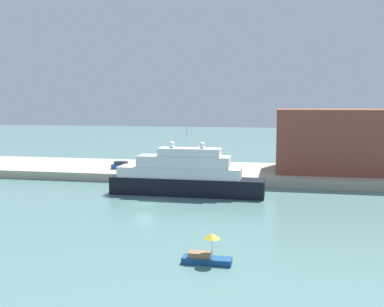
# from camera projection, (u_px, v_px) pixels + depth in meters

# --- Properties ---
(ground) EXTENTS (400.00, 400.00, 0.00)m
(ground) POSITION_uv_depth(u_px,v_px,m) (144.00, 204.00, 66.73)
(ground) COLOR slate
(quay_dock) EXTENTS (110.00, 21.00, 1.55)m
(quay_dock) POSITION_uv_depth(u_px,v_px,m) (183.00, 171.00, 92.47)
(quay_dock) COLOR #ADA38E
(quay_dock) RESTS_ON ground
(large_yacht) EXTENTS (24.59, 4.31, 10.90)m
(large_yacht) POSITION_uv_depth(u_px,v_px,m) (185.00, 176.00, 72.81)
(large_yacht) COLOR black
(large_yacht) RESTS_ON ground
(small_motorboat) EXTENTS (4.59, 1.53, 2.92)m
(small_motorboat) POSITION_uv_depth(u_px,v_px,m) (207.00, 254.00, 42.06)
(small_motorboat) COLOR navy
(small_motorboat) RESTS_ON ground
(harbor_building) EXTENTS (21.81, 14.93, 11.84)m
(harbor_building) POSITION_uv_depth(u_px,v_px,m) (335.00, 140.00, 87.41)
(harbor_building) COLOR brown
(harbor_building) RESTS_ON quay_dock
(parked_car) EXTENTS (3.99, 1.67, 1.52)m
(parked_car) POSITION_uv_depth(u_px,v_px,m) (122.00, 166.00, 90.63)
(parked_car) COLOR #1E4C99
(parked_car) RESTS_ON quay_dock
(person_figure) EXTENTS (0.36, 0.36, 1.55)m
(person_figure) POSITION_uv_depth(u_px,v_px,m) (132.00, 169.00, 85.51)
(person_figure) COLOR #334C8C
(person_figure) RESTS_ON quay_dock
(mooring_bollard) EXTENTS (0.49, 0.49, 0.61)m
(mooring_bollard) POSITION_uv_depth(u_px,v_px,m) (188.00, 173.00, 82.84)
(mooring_bollard) COLOR black
(mooring_bollard) RESTS_ON quay_dock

